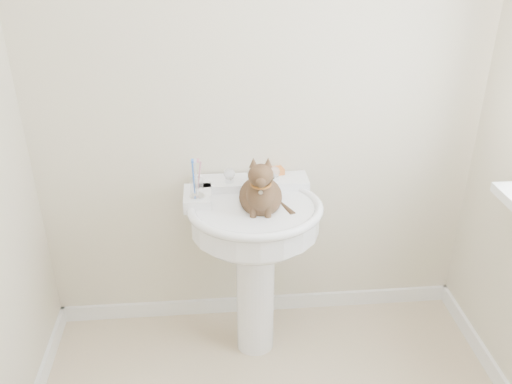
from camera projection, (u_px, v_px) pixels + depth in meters
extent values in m
cube|color=white|center=(259.00, 303.00, 3.09)|extent=(2.20, 0.02, 0.09)
cylinder|color=white|center=(255.00, 295.00, 2.70)|extent=(0.19, 0.19, 0.67)
cylinder|color=white|center=(255.00, 219.00, 2.49)|extent=(0.59, 0.59, 0.13)
ellipsoid|color=white|center=(255.00, 231.00, 2.52)|extent=(0.54, 0.47, 0.21)
torus|color=white|center=(255.00, 208.00, 2.47)|extent=(0.62, 0.62, 0.04)
cube|color=white|center=(252.00, 184.00, 2.65)|extent=(0.55, 0.15, 0.06)
cube|color=white|center=(198.00, 198.00, 2.52)|extent=(0.13, 0.20, 0.06)
cylinder|color=silver|center=(252.00, 178.00, 2.58)|extent=(0.05, 0.05, 0.05)
cylinder|color=silver|center=(253.00, 177.00, 2.52)|extent=(0.04, 0.04, 0.14)
sphere|color=white|center=(229.00, 174.00, 2.58)|extent=(0.06, 0.06, 0.06)
sphere|color=white|center=(275.00, 172.00, 2.60)|extent=(0.06, 0.06, 0.06)
cube|color=orange|center=(274.00, 171.00, 2.67)|extent=(0.10, 0.08, 0.03)
cylinder|color=silver|center=(197.00, 197.00, 2.46)|extent=(0.07, 0.07, 0.01)
cylinder|color=white|center=(197.00, 188.00, 2.44)|extent=(0.06, 0.06, 0.09)
cylinder|color=blue|center=(194.00, 178.00, 2.42)|extent=(0.01, 0.01, 0.17)
cylinder|color=silver|center=(196.00, 178.00, 2.42)|extent=(0.01, 0.01, 0.17)
cylinder|color=pink|center=(199.00, 177.00, 2.42)|extent=(0.01, 0.01, 0.17)
ellipsoid|color=brown|center=(260.00, 197.00, 2.45)|extent=(0.20, 0.23, 0.18)
ellipsoid|color=brown|center=(262.00, 194.00, 2.35)|extent=(0.13, 0.12, 0.16)
ellipsoid|color=brown|center=(263.00, 175.00, 2.28)|extent=(0.11, 0.10, 0.10)
cone|color=brown|center=(255.00, 163.00, 2.27)|extent=(0.04, 0.04, 0.04)
cone|color=brown|center=(270.00, 162.00, 2.28)|extent=(0.04, 0.04, 0.04)
cylinder|color=brown|center=(282.00, 205.00, 2.50)|extent=(0.03, 0.03, 0.20)
torus|color=brown|center=(262.00, 184.00, 2.31)|extent=(0.09, 0.09, 0.01)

